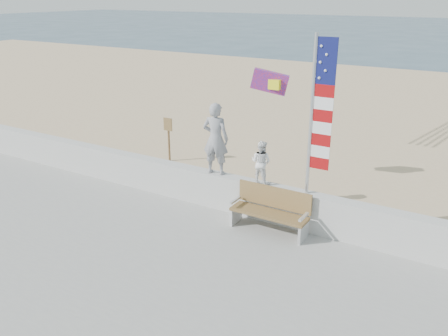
% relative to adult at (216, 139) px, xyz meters
% --- Properties ---
extents(ground, '(220.00, 220.00, 0.00)m').
position_rel_adult_xyz_m(ground, '(0.16, -2.00, -1.98)').
color(ground, '#2D465A').
rests_on(ground, ground).
extents(sand, '(90.00, 40.00, 0.08)m').
position_rel_adult_xyz_m(sand, '(0.16, 7.00, -1.94)').
color(sand, '#CEB289').
rests_on(sand, ground).
extents(seawall, '(30.00, 0.35, 0.90)m').
position_rel_adult_xyz_m(seawall, '(0.16, 0.00, -1.35)').
color(seawall, beige).
rests_on(seawall, boardwalk).
extents(adult, '(0.72, 0.54, 1.80)m').
position_rel_adult_xyz_m(adult, '(0.00, 0.00, 0.00)').
color(adult, '#929297').
rests_on(adult, seawall).
extents(child, '(0.53, 0.42, 1.04)m').
position_rel_adult_xyz_m(child, '(1.25, 0.00, -0.38)').
color(child, white).
rests_on(child, seawall).
extents(bench, '(1.80, 0.57, 1.00)m').
position_rel_adult_xyz_m(bench, '(1.75, -0.45, -1.29)').
color(bench, olive).
rests_on(bench, boardwalk).
extents(flag, '(0.50, 0.08, 3.50)m').
position_rel_adult_xyz_m(flag, '(2.53, -0.00, 1.01)').
color(flag, silver).
rests_on(flag, seawall).
extents(parafoil_kite, '(1.09, 0.65, 0.73)m').
position_rel_adult_xyz_m(parafoil_kite, '(0.26, 2.47, 1.03)').
color(parafoil_kite, '#FF321C').
rests_on(parafoil_kite, ground).
extents(sign, '(0.32, 0.07, 1.46)m').
position_rel_adult_xyz_m(sign, '(-3.29, 2.38, -1.03)').
color(sign, brown).
rests_on(sign, sand).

